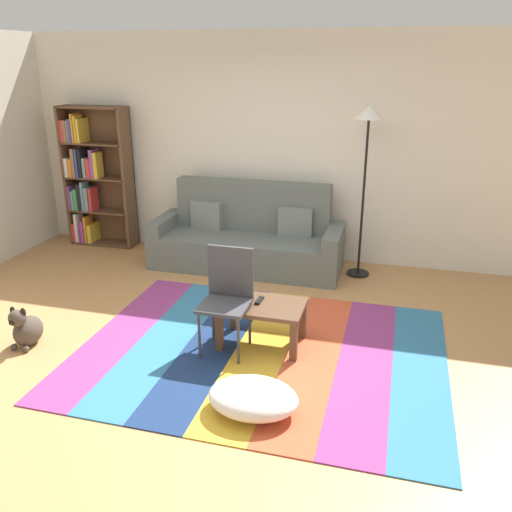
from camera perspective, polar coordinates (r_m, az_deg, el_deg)
name	(u,v)px	position (r m, az deg, el deg)	size (l,w,h in m)	color
ground_plane	(226,351)	(4.70, -3.26, -10.12)	(14.00, 14.00, 0.00)	#B27F4C
back_wall	(290,149)	(6.60, 3.63, 11.31)	(6.80, 0.10, 2.70)	silver
rug	(261,351)	(4.68, 0.53, -10.15)	(3.09, 2.43, 0.01)	#843370
couch	(248,239)	(6.43, -0.86, 1.80)	(2.26, 0.80, 1.00)	#59605B
bookshelf	(91,179)	(7.44, -17.16, 7.85)	(0.90, 0.28, 1.82)	brown
coffee_table	(262,311)	(4.65, 0.65, -5.93)	(0.73, 0.48, 0.38)	#513826
pouf	(253,398)	(3.92, -0.31, -14.89)	(0.65, 0.49, 0.22)	white
dog	(26,329)	(5.12, -23.32, -7.14)	(0.22, 0.35, 0.40)	#473D33
standing_lamp	(368,136)	(5.98, 11.83, 12.44)	(0.32, 0.32, 1.92)	black
tv_remote	(259,300)	(4.66, 0.35, -4.76)	(0.04, 0.15, 0.02)	black
folding_chair	(228,291)	(4.53, -3.05, -3.74)	(0.40, 0.40, 0.90)	#38383D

